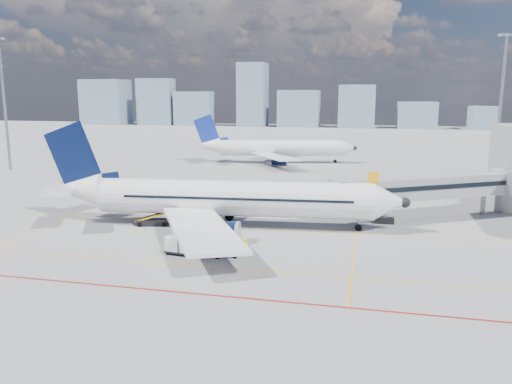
{
  "coord_description": "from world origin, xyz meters",
  "views": [
    {
      "loc": [
        15.03,
        -45.28,
        14.59
      ],
      "look_at": [
        2.81,
        7.93,
        4.0
      ],
      "focal_mm": 35.0,
      "sensor_mm": 36.0,
      "label": 1
    }
  ],
  "objects_px": {
    "baggage_tug": "(225,249)",
    "ramp_worker": "(246,247)",
    "second_aircraft": "(274,148)",
    "cargo_dolly": "(182,245)",
    "main_aircraft": "(218,198)",
    "belt_loader": "(154,221)"
  },
  "relations": [
    {
      "from": "second_aircraft",
      "to": "cargo_dolly",
      "type": "xyz_separation_m",
      "value": [
        3.91,
        -65.4,
        -2.3
      ]
    },
    {
      "from": "baggage_tug",
      "to": "ramp_worker",
      "type": "bearing_deg",
      "value": -0.1
    },
    {
      "from": "cargo_dolly",
      "to": "ramp_worker",
      "type": "bearing_deg",
      "value": 17.51
    },
    {
      "from": "main_aircraft",
      "to": "ramp_worker",
      "type": "distance_m",
      "value": 11.6
    },
    {
      "from": "belt_loader",
      "to": "ramp_worker",
      "type": "relative_size",
      "value": 2.98
    },
    {
      "from": "second_aircraft",
      "to": "baggage_tug",
      "type": "distance_m",
      "value": 65.67
    },
    {
      "from": "main_aircraft",
      "to": "belt_loader",
      "type": "relative_size",
      "value": 7.8
    },
    {
      "from": "second_aircraft",
      "to": "baggage_tug",
      "type": "bearing_deg",
      "value": -94.18
    },
    {
      "from": "ramp_worker",
      "to": "second_aircraft",
      "type": "bearing_deg",
      "value": 17.76
    },
    {
      "from": "main_aircraft",
      "to": "belt_loader",
      "type": "distance_m",
      "value": 7.87
    },
    {
      "from": "baggage_tug",
      "to": "cargo_dolly",
      "type": "relative_size",
      "value": 0.74
    },
    {
      "from": "second_aircraft",
      "to": "main_aircraft",
      "type": "bearing_deg",
      "value": -96.79
    },
    {
      "from": "baggage_tug",
      "to": "cargo_dolly",
      "type": "height_order",
      "value": "cargo_dolly"
    },
    {
      "from": "ramp_worker",
      "to": "main_aircraft",
      "type": "bearing_deg",
      "value": 38.96
    },
    {
      "from": "second_aircraft",
      "to": "belt_loader",
      "type": "bearing_deg",
      "value": -104.32
    },
    {
      "from": "second_aircraft",
      "to": "belt_loader",
      "type": "relative_size",
      "value": 6.7
    },
    {
      "from": "cargo_dolly",
      "to": "belt_loader",
      "type": "height_order",
      "value": "belt_loader"
    },
    {
      "from": "main_aircraft",
      "to": "cargo_dolly",
      "type": "xyz_separation_m",
      "value": [
        -0.28,
        -10.72,
        -2.29
      ]
    },
    {
      "from": "main_aircraft",
      "to": "second_aircraft",
      "type": "height_order",
      "value": "main_aircraft"
    },
    {
      "from": "cargo_dolly",
      "to": "baggage_tug",
      "type": "bearing_deg",
      "value": 12.99
    },
    {
      "from": "second_aircraft",
      "to": "belt_loader",
      "type": "height_order",
      "value": "second_aircraft"
    },
    {
      "from": "main_aircraft",
      "to": "ramp_worker",
      "type": "relative_size",
      "value": 23.23
    }
  ]
}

